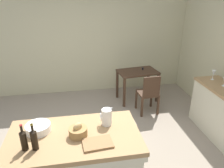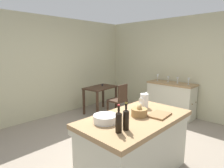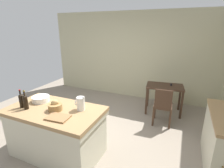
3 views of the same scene
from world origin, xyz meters
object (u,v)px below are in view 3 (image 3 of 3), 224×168
Objects in this scene: writing_desk at (164,90)px; bread_basket at (55,107)px; island_table at (56,130)px; pitcher at (81,103)px; wash_bowl at (41,99)px; wine_bottle_dark at (26,102)px; wine_bottle_amber at (21,100)px; cutting_board at (58,117)px; wooden_chair at (163,105)px.

bread_basket reaches higher than writing_desk.
pitcher reaches higher than island_table.
bread_basket is at bearing -19.77° from wash_bowl.
wine_bottle_amber is at bearing 173.91° from wine_bottle_dark.
bread_basket is at bearing -21.66° from island_table.
writing_desk is 2.90× the size of cutting_board.
wash_bowl is 0.91× the size of cutting_board.
wash_bowl is at bearing -179.71° from pitcher.
pitcher is (0.42, 0.15, 0.51)m from island_table.
island_table is 1.79× the size of wooden_chair.
pitcher is 0.41m from bread_basket.
wooden_chair is at bearing 47.65° from island_table.
wine_bottle_amber reaches higher than island_table.
pitcher reaches higher than wooden_chair.
wine_bottle_amber is at bearing -166.19° from bread_basket.
writing_desk is at bearing 58.89° from bread_basket.
wine_bottle_amber is (-0.94, -0.32, 0.01)m from pitcher.
bread_basket is (0.48, -0.17, 0.01)m from wash_bowl.
wooden_chair reaches higher than island_table.
cutting_board is at bearing -115.49° from writing_desk.
bread_basket is at bearing 137.70° from cutting_board.
wooden_chair is 2.68× the size of cutting_board.
wine_bottle_dark reaches higher than pitcher.
wash_bowl is at bearing 160.23° from bread_basket.
wash_bowl is 0.94× the size of wine_bottle_dark.
wash_bowl is at bearing -141.88° from wooden_chair.
wine_bottle_dark is at bearing -6.09° from wine_bottle_amber.
wash_bowl is 1.38× the size of bread_basket.
pitcher is 0.79× the size of cutting_board.
wine_bottle_dark reaches higher than wine_bottle_amber.
wine_bottle_dark is at bearing -126.91° from writing_desk.
wine_bottle_amber is (-0.78, 0.05, 0.12)m from cutting_board.
bread_basket is 0.59m from wine_bottle_amber.
wine_bottle_amber is at bearing -161.41° from pitcher.
island_table is 0.68m from pitcher.
island_table is 0.53m from cutting_board.
cutting_board is 1.03× the size of wine_bottle_dark.
wooden_chair is 1.97m from pitcher.
cutting_board is at bearing -42.30° from bread_basket.
wine_bottle_amber is at bearing -128.60° from writing_desk.
cutting_board is 1.05× the size of wine_bottle_amber.
wine_bottle_dark is (-1.95, -1.87, 0.51)m from wooden_chair.
pitcher is at bearing -126.08° from wooden_chair.
wine_bottle_amber reaches higher than pitcher.
wooden_chair is at bearing 49.02° from bread_basket.
cutting_board is at bearing -113.49° from pitcher.
cutting_board is (0.26, -0.21, 0.41)m from island_table.
writing_desk is 3.21× the size of wash_bowl.
writing_desk is at bearing 64.51° from cutting_board.
wooden_chair is at bearing 53.92° from pitcher.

